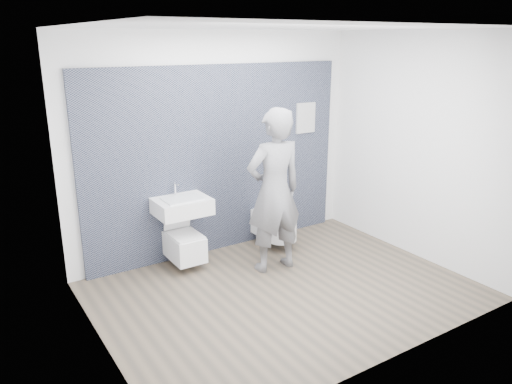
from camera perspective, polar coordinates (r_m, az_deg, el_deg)
ground at (r=5.68m, az=3.34°, el=-11.20°), size 4.00×4.00×0.00m
room_shell at (r=5.09m, az=3.67°, el=6.29°), size 4.00×4.00×4.00m
tile_wall at (r=6.80m, az=-3.99°, el=-6.25°), size 3.60×0.06×2.40m
washbasin at (r=6.02m, az=-8.45°, el=-1.57°), size 0.64×0.48×0.48m
toilet_square at (r=6.18m, az=-8.18°, el=-5.99°), size 0.36×0.53×0.71m
toilet_rounded at (r=6.72m, az=2.35°, el=-3.72°), size 0.40×0.67×0.36m
info_placard at (r=7.46m, az=5.33°, el=-4.13°), size 0.31×0.03×0.42m
visitor at (r=5.84m, az=2.10°, el=0.09°), size 0.74×0.51×1.97m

